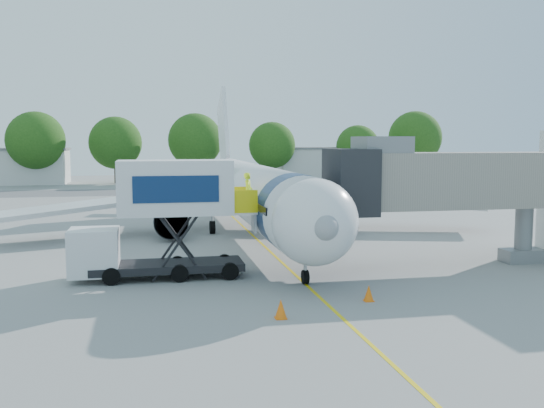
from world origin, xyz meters
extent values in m
plane|color=gray|center=(0.00, 0.00, 0.00)|extent=(160.00, 160.00, 0.00)
cube|color=yellow|center=(0.00, 0.00, 0.01)|extent=(0.15, 70.00, 0.01)
cube|color=#59595B|center=(0.00, 42.00, 0.00)|extent=(120.00, 10.00, 0.01)
cylinder|color=silver|center=(0.00, 3.00, 3.00)|extent=(3.70, 28.00, 3.70)
sphere|color=silver|center=(0.00, -11.00, 3.00)|extent=(3.70, 3.70, 3.70)
sphere|color=gray|center=(0.00, -12.55, 3.00)|extent=(1.10, 1.10, 1.10)
cone|color=silver|center=(0.00, 20.00, 3.00)|extent=(3.70, 6.00, 3.70)
cube|color=silver|center=(0.00, 21.00, 7.20)|extent=(0.35, 7.26, 8.29)
cube|color=silver|center=(9.00, 6.50, 2.30)|extent=(16.17, 9.32, 1.42)
cube|color=silver|center=(-9.00, 6.50, 2.30)|extent=(16.17, 9.32, 1.42)
cylinder|color=#999BA0|center=(5.50, 4.50, 1.30)|extent=(2.10, 3.60, 2.10)
cylinder|color=#999BA0|center=(-5.50, 4.50, 1.30)|extent=(2.10, 3.60, 2.10)
cube|color=black|center=(0.00, -11.30, 3.45)|extent=(2.60, 1.39, 0.81)
cylinder|color=#0B234F|center=(0.00, -8.00, 3.00)|extent=(3.73, 2.00, 3.73)
cylinder|color=silver|center=(0.00, -9.50, 0.75)|extent=(0.16, 0.16, 1.50)
cylinder|color=black|center=(0.00, -9.50, 0.32)|extent=(0.25, 0.64, 0.64)
cylinder|color=black|center=(2.60, 6.00, 0.45)|extent=(0.35, 0.90, 0.90)
cylinder|color=black|center=(-2.60, 6.00, 0.45)|extent=(0.35, 0.90, 0.90)
cube|color=gray|center=(9.00, -7.00, 4.40)|extent=(13.60, 2.60, 2.80)
cube|color=black|center=(2.90, -7.00, 4.40)|extent=(2.00, 3.20, 3.20)
cube|color=slate|center=(4.50, -7.00, 6.20)|extent=(2.40, 2.40, 0.80)
cylinder|color=slate|center=(12.50, -7.00, 1.50)|extent=(0.90, 0.90, 3.00)
cube|color=slate|center=(12.50, -7.00, 0.35)|extent=(2.20, 1.20, 0.70)
cylinder|color=black|center=(11.60, -7.00, 0.35)|extent=(0.30, 0.70, 0.70)
cylinder|color=black|center=(13.40, -7.00, 0.35)|extent=(0.30, 0.70, 0.70)
cube|color=black|center=(-6.00, -7.00, 0.55)|extent=(7.00, 2.30, 0.35)
cube|color=silver|center=(-9.30, -7.00, 1.35)|extent=(2.20, 2.20, 2.10)
cube|color=black|center=(-9.30, -7.00, 1.80)|extent=(1.90, 2.10, 0.70)
cube|color=silver|center=(-5.60, -7.00, 4.25)|extent=(5.20, 2.40, 2.50)
cube|color=#0B234F|center=(-5.60, -8.22, 4.25)|extent=(3.80, 0.04, 1.20)
cube|color=silver|center=(-2.45, -7.00, 3.05)|extent=(1.10, 2.20, 0.10)
cube|color=yellow|center=(-2.45, -8.05, 3.60)|extent=(1.10, 0.06, 1.10)
cube|color=yellow|center=(-2.45, -5.95, 3.60)|extent=(1.10, 0.06, 1.10)
cylinder|color=black|center=(-3.20, -8.05, 0.40)|extent=(0.80, 0.25, 0.80)
cylinder|color=black|center=(-3.20, -5.95, 0.40)|extent=(0.80, 0.25, 0.80)
cylinder|color=black|center=(-8.50, -8.05, 0.40)|extent=(0.80, 0.25, 0.80)
cylinder|color=black|center=(-8.50, -5.95, 0.40)|extent=(0.80, 0.25, 0.80)
imported|color=#D9FF1A|center=(-2.17, -7.00, 4.00)|extent=(0.52, 0.71, 1.79)
cube|color=silver|center=(-1.98, -17.92, 0.78)|extent=(4.33, 3.11, 1.56)
cube|color=#0B234F|center=(-1.98, -17.92, 1.28)|extent=(2.71, 2.49, 0.39)
cylinder|color=black|center=(-3.71, -18.18, 0.39)|extent=(0.83, 0.50, 0.78)
cylinder|color=black|center=(-3.23, -16.70, 0.39)|extent=(0.83, 0.50, 0.78)
cylinder|color=black|center=(-0.73, -19.14, 0.39)|extent=(0.83, 0.50, 0.78)
cylinder|color=black|center=(-0.25, -17.65, 0.39)|extent=(0.83, 0.50, 0.78)
cone|color=orange|center=(1.76, -12.82, 0.33)|extent=(0.41, 0.41, 0.65)
cube|color=orange|center=(1.76, -12.82, 0.02)|extent=(0.37, 0.37, 0.04)
cone|color=orange|center=(-2.19, -14.45, 0.36)|extent=(0.45, 0.45, 0.71)
cube|color=orange|center=(-2.19, -14.45, 0.02)|extent=(0.41, 0.41, 0.04)
cube|color=silver|center=(-28.00, 60.00, 2.50)|extent=(18.00, 8.00, 5.00)
cube|color=slate|center=(-28.00, 60.00, 5.15)|extent=(18.40, 8.40, 0.30)
cube|color=silver|center=(22.00, 62.00, 2.50)|extent=(16.00, 7.00, 5.00)
cube|color=slate|center=(22.00, 62.00, 5.15)|extent=(16.40, 7.40, 0.30)
cylinder|color=#382314|center=(-22.71, 56.61, 1.86)|extent=(0.56, 0.56, 3.72)
sphere|color=#1F4B14|center=(-22.71, 56.61, 6.41)|extent=(8.28, 8.28, 8.28)
cylinder|color=#382314|center=(-11.77, 58.36, 1.76)|extent=(0.56, 0.56, 3.52)
sphere|color=#1F4B14|center=(-11.77, 58.36, 6.07)|extent=(7.83, 7.83, 7.83)
cylinder|color=#382314|center=(0.15, 58.93, 1.87)|extent=(0.56, 0.56, 3.74)
sphere|color=#1F4B14|center=(0.15, 58.93, 6.44)|extent=(8.31, 8.31, 8.31)
cylinder|color=#382314|center=(12.12, 58.42, 1.65)|extent=(0.56, 0.56, 3.29)
sphere|color=#1F4B14|center=(12.12, 58.42, 5.67)|extent=(7.31, 7.31, 7.31)
cylinder|color=#382314|center=(26.26, 58.35, 1.57)|extent=(0.56, 0.56, 3.14)
sphere|color=#1F4B14|center=(26.26, 58.35, 5.40)|extent=(6.97, 6.97, 6.97)
cylinder|color=#382314|center=(36.75, 59.67, 1.99)|extent=(0.56, 0.56, 3.98)
sphere|color=#1F4B14|center=(36.75, 59.67, 6.86)|extent=(8.85, 8.85, 8.85)
camera|label=1|loc=(-6.70, -35.29, 6.40)|focal=40.00mm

